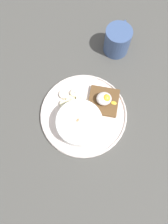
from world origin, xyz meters
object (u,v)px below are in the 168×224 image
object	(u,v)px
oatmeal_bowl	(80,123)
banana_slice_inner	(71,100)
poached_egg	(105,99)
banana_slice_left	(75,93)
coffee_mug	(118,40)
banana_slice_front	(64,95)
banana_slice_right	(81,99)
banana_slice_back	(65,104)
toast_slice	(104,101)

from	to	relation	value
oatmeal_bowl	banana_slice_inner	size ratio (longest dim) A/B	3.32
poached_egg	banana_slice_left	xyz separation A→B (cm)	(-9.52, 2.97, -2.61)
coffee_mug	banana_slice_inner	bearing A→B (deg)	-127.90
banana_slice_front	banana_slice_right	bearing A→B (deg)	-14.97
poached_egg	banana_slice_back	xyz separation A→B (cm)	(-12.94, -0.95, -2.51)
oatmeal_bowl	banana_slice_inner	distance (cm)	9.53
oatmeal_bowl	banana_slice_right	xyz separation A→B (cm)	(0.45, 9.07, -2.34)
banana_slice_left	banana_slice_right	size ratio (longest dim) A/B	0.88
banana_slice_left	coffee_mug	bearing A→B (deg)	51.27
banana_slice_right	banana_slice_inner	bearing A→B (deg)	-174.02
banana_slice_inner	coffee_mug	xyz separation A→B (cm)	(16.04, 20.60, 3.52)
poached_egg	toast_slice	bearing A→B (deg)	164.69
banana_slice_front	banana_slice_left	distance (cm)	3.64
toast_slice	banana_slice_back	distance (cm)	12.83
banana_slice_left	banana_slice_inner	distance (cm)	2.65
banana_slice_right	coffee_mug	bearing A→B (deg)	57.93
banana_slice_left	toast_slice	bearing A→B (deg)	-17.37
poached_egg	banana_slice_left	world-z (taller)	poached_egg
toast_slice	coffee_mug	bearing A→B (deg)	75.91
toast_slice	oatmeal_bowl	bearing A→B (deg)	-134.07
banana_slice_left	banana_slice_right	world-z (taller)	same
poached_egg	banana_slice_inner	bearing A→B (deg)	176.32
banana_slice_back	banana_slice_inner	distance (cm)	2.68
oatmeal_bowl	banana_slice_back	xyz separation A→B (cm)	(-4.98, 7.07, -2.22)
coffee_mug	banana_slice_left	bearing A→B (deg)	-128.73
oatmeal_bowl	poached_egg	size ratio (longest dim) A/B	2.09
banana_slice_left	banana_slice_right	bearing A→B (deg)	-43.68
toast_slice	banana_slice_front	size ratio (longest dim) A/B	2.68
oatmeal_bowl	banana_slice_left	size ratio (longest dim) A/B	3.41
banana_slice_left	banana_slice_inner	size ratio (longest dim) A/B	0.97
poached_egg	coffee_mug	xyz separation A→B (cm)	(5.18, 21.30, 0.70)
toast_slice	banana_slice_right	xyz separation A→B (cm)	(-7.35, 1.01, -0.16)
banana_slice_back	banana_slice_right	xyz separation A→B (cm)	(5.44, 2.00, -0.12)
toast_slice	banana_slice_left	distance (cm)	9.81
banana_slice_left	banana_slice_inner	bearing A→B (deg)	-120.50
toast_slice	banana_slice_right	size ratio (longest dim) A/B	2.40
poached_egg	banana_slice_front	size ratio (longest dim) A/B	1.60
banana_slice_left	banana_slice_back	xyz separation A→B (cm)	(-3.42, -3.92, 0.10)
oatmeal_bowl	poached_egg	distance (cm)	11.30
banana_slice_left	banana_slice_back	bearing A→B (deg)	-131.12
banana_slice_right	oatmeal_bowl	bearing A→B (deg)	-92.85
poached_egg	banana_slice_right	xyz separation A→B (cm)	(-7.50, 1.05, -2.63)
banana_slice_front	banana_slice_left	size ratio (longest dim) A/B	1.02
banana_slice_front	banana_slice_inner	distance (cm)	2.95
banana_slice_right	banana_slice_left	bearing A→B (deg)	136.32
oatmeal_bowl	banana_slice_inner	world-z (taller)	oatmeal_bowl
oatmeal_bowl	banana_slice_left	xyz separation A→B (cm)	(-1.56, 10.99, -2.33)
banana_slice_inner	coffee_mug	size ratio (longest dim) A/B	0.35
banana_slice_right	banana_slice_inner	distance (cm)	3.37
poached_egg	banana_slice_right	bearing A→B (deg)	172.04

